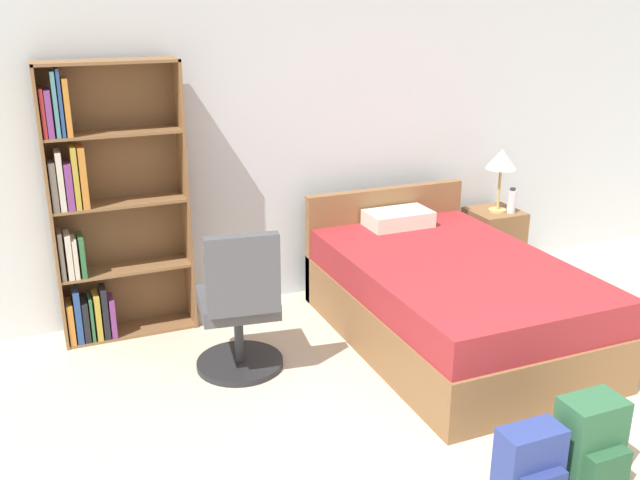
{
  "coord_description": "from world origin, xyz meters",
  "views": [
    {
      "loc": [
        -2.05,
        -1.83,
        2.34
      ],
      "look_at": [
        -0.46,
        1.98,
        0.89
      ],
      "focal_mm": 40.0,
      "sensor_mm": 36.0,
      "label": 1
    }
  ],
  "objects_px": {
    "table_lamp": "(501,161)",
    "backpack_blue": "(530,465)",
    "bed": "(447,297)",
    "office_chair": "(240,310)",
    "water_bottle": "(512,201)",
    "backpack_green": "(591,441)",
    "nightstand": "(492,243)",
    "bookshelf": "(101,212)"
  },
  "relations": [
    {
      "from": "table_lamp",
      "to": "backpack_blue",
      "type": "distance_m",
      "value": 3.01
    },
    {
      "from": "bed",
      "to": "backpack_blue",
      "type": "distance_m",
      "value": 1.69
    },
    {
      "from": "office_chair",
      "to": "table_lamp",
      "type": "height_order",
      "value": "table_lamp"
    },
    {
      "from": "water_bottle",
      "to": "backpack_green",
      "type": "distance_m",
      "value": 2.72
    },
    {
      "from": "water_bottle",
      "to": "bed",
      "type": "bearing_deg",
      "value": -144.64
    },
    {
      "from": "backpack_blue",
      "to": "nightstand",
      "type": "bearing_deg",
      "value": 58.08
    },
    {
      "from": "nightstand",
      "to": "backpack_green",
      "type": "height_order",
      "value": "nightstand"
    },
    {
      "from": "nightstand",
      "to": "backpack_blue",
      "type": "bearing_deg",
      "value": -121.92
    },
    {
      "from": "bookshelf",
      "to": "nightstand",
      "type": "xyz_separation_m",
      "value": [
        3.18,
        -0.1,
        -0.62
      ]
    },
    {
      "from": "office_chair",
      "to": "backpack_green",
      "type": "distance_m",
      "value": 2.15
    },
    {
      "from": "table_lamp",
      "to": "bed",
      "type": "bearing_deg",
      "value": -139.93
    },
    {
      "from": "bed",
      "to": "backpack_green",
      "type": "xyz_separation_m",
      "value": [
        -0.16,
        -1.6,
        -0.11
      ]
    },
    {
      "from": "backpack_green",
      "to": "bed",
      "type": "bearing_deg",
      "value": 84.27
    },
    {
      "from": "office_chair",
      "to": "water_bottle",
      "type": "relative_size",
      "value": 4.69
    },
    {
      "from": "nightstand",
      "to": "bed",
      "type": "bearing_deg",
      "value": -139.04
    },
    {
      "from": "backpack_green",
      "to": "nightstand",
      "type": "bearing_deg",
      "value": 64.7
    },
    {
      "from": "nightstand",
      "to": "backpack_green",
      "type": "bearing_deg",
      "value": -115.3
    },
    {
      "from": "bookshelf",
      "to": "backpack_green",
      "type": "height_order",
      "value": "bookshelf"
    },
    {
      "from": "backpack_blue",
      "to": "table_lamp",
      "type": "bearing_deg",
      "value": 57.8
    },
    {
      "from": "table_lamp",
      "to": "backpack_green",
      "type": "xyz_separation_m",
      "value": [
        -1.17,
        -2.44,
        -0.8
      ]
    },
    {
      "from": "backpack_green",
      "to": "backpack_blue",
      "type": "xyz_separation_m",
      "value": [
        -0.37,
        -0.0,
        -0.03
      ]
    },
    {
      "from": "office_chair",
      "to": "bed",
      "type": "bearing_deg",
      "value": -3.32
    },
    {
      "from": "bookshelf",
      "to": "backpack_green",
      "type": "bearing_deg",
      "value": -51.97
    },
    {
      "from": "backpack_green",
      "to": "backpack_blue",
      "type": "bearing_deg",
      "value": -179.48
    },
    {
      "from": "bed",
      "to": "water_bottle",
      "type": "relative_size",
      "value": 9.83
    },
    {
      "from": "office_chair",
      "to": "water_bottle",
      "type": "xyz_separation_m",
      "value": [
        2.57,
        0.69,
        0.24
      ]
    },
    {
      "from": "table_lamp",
      "to": "water_bottle",
      "type": "xyz_separation_m",
      "value": [
        0.08,
        -0.07,
        -0.33
      ]
    },
    {
      "from": "nightstand",
      "to": "water_bottle",
      "type": "distance_m",
      "value": 0.41
    },
    {
      "from": "bed",
      "to": "backpack_green",
      "type": "bearing_deg",
      "value": -95.73
    },
    {
      "from": "table_lamp",
      "to": "backpack_green",
      "type": "relative_size",
      "value": 1.22
    },
    {
      "from": "bed",
      "to": "backpack_green",
      "type": "height_order",
      "value": "bed"
    },
    {
      "from": "table_lamp",
      "to": "water_bottle",
      "type": "height_order",
      "value": "table_lamp"
    },
    {
      "from": "water_bottle",
      "to": "table_lamp",
      "type": "bearing_deg",
      "value": 137.83
    },
    {
      "from": "water_bottle",
      "to": "backpack_blue",
      "type": "bearing_deg",
      "value": -124.37
    },
    {
      "from": "bookshelf",
      "to": "nightstand",
      "type": "distance_m",
      "value": 3.24
    },
    {
      "from": "bookshelf",
      "to": "table_lamp",
      "type": "height_order",
      "value": "bookshelf"
    },
    {
      "from": "water_bottle",
      "to": "backpack_green",
      "type": "relative_size",
      "value": 0.49
    },
    {
      "from": "bookshelf",
      "to": "backpack_blue",
      "type": "height_order",
      "value": "bookshelf"
    },
    {
      "from": "bookshelf",
      "to": "bed",
      "type": "xyz_separation_m",
      "value": [
        2.17,
        -0.98,
        -0.6
      ]
    },
    {
      "from": "bed",
      "to": "water_bottle",
      "type": "xyz_separation_m",
      "value": [
        1.09,
        0.77,
        0.37
      ]
    },
    {
      "from": "nightstand",
      "to": "bookshelf",
      "type": "bearing_deg",
      "value": 178.18
    },
    {
      "from": "water_bottle",
      "to": "bookshelf",
      "type": "bearing_deg",
      "value": 176.43
    }
  ]
}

